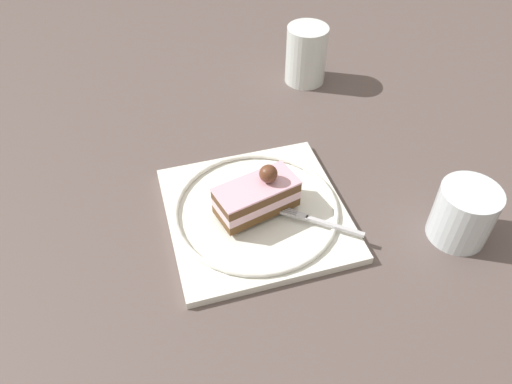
{
  "coord_description": "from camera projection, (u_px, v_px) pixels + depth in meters",
  "views": [
    {
      "loc": [
        0.23,
        0.45,
        0.53
      ],
      "look_at": [
        0.02,
        0.02,
        0.05
      ],
      "focal_mm": 34.53,
      "sensor_mm": 36.0,
      "label": 1
    }
  ],
  "objects": [
    {
      "name": "cake_slice",
      "position": [
        257.0,
        196.0,
        0.68
      ],
      "size": [
        0.12,
        0.06,
        0.07
      ],
      "color": "brown",
      "rests_on": "dessert_plate"
    },
    {
      "name": "drink_glass_far",
      "position": [
        306.0,
        58.0,
        0.93
      ],
      "size": [
        0.08,
        0.08,
        0.11
      ],
      "color": "white",
      "rests_on": "ground_plane"
    },
    {
      "name": "drink_glass_near",
      "position": [
        463.0,
        216.0,
        0.66
      ],
      "size": [
        0.08,
        0.08,
        0.08
      ],
      "color": "silver",
      "rests_on": "ground_plane"
    },
    {
      "name": "dessert_plate",
      "position": [
        256.0,
        212.0,
        0.71
      ],
      "size": [
        0.29,
        0.29,
        0.02
      ],
      "color": "white",
      "rests_on": "ground_plane"
    },
    {
      "name": "ground_plane",
      "position": [
        260.0,
        202.0,
        0.73
      ],
      "size": [
        2.4,
        2.4,
        0.0
      ],
      "primitive_type": "plane",
      "color": "brown"
    },
    {
      "name": "fork",
      "position": [
        316.0,
        221.0,
        0.68
      ],
      "size": [
        0.09,
        0.1,
        0.0
      ],
      "color": "silver",
      "rests_on": "dessert_plate"
    }
  ]
}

